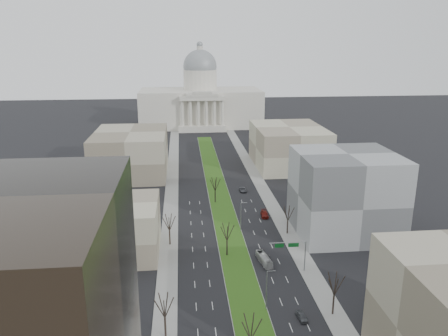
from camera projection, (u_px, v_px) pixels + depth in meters
ground at (221, 202)px, 154.29m from camera, size 600.00×600.00×0.00m
median at (221, 203)px, 153.30m from camera, size 8.00×222.03×0.20m
sidewalk_left at (170, 234)px, 128.73m from camera, size 5.00×330.00×0.15m
sidewalk_right at (286, 229)px, 132.01m from camera, size 5.00×330.00×0.15m
capitol at (201, 101)px, 292.76m from camera, size 80.00×46.00×55.00m
building_beige_left at (109, 228)px, 115.79m from camera, size 26.00×22.00×14.00m
building_grey_right at (345, 194)px, 127.38m from camera, size 28.00×26.00×24.00m
building_far_left at (131, 153)px, 186.74m from camera, size 30.00×40.00×18.00m
building_far_right at (288, 146)px, 198.10m from camera, size 30.00×40.00×18.00m
tree_left_mid at (164, 305)px, 81.90m from camera, size 5.40×5.40×9.72m
tree_left_far at (169, 222)px, 120.18m from camera, size 5.28×5.28×9.50m
tree_right_mid at (335, 284)px, 88.91m from camera, size 5.52×5.52×9.94m
tree_right_far at (288, 213)px, 127.32m from camera, size 5.04×5.04×9.07m
tree_median_a at (251, 327)px, 75.68m from camera, size 5.40×5.40×9.72m
tree_median_b at (227, 231)px, 113.92m from camera, size 5.40×5.40×9.72m
tree_median_c at (215, 184)px, 152.16m from camera, size 5.40×5.40×9.72m
streetlamp_median_b at (267, 290)px, 91.17m from camera, size 1.90×0.20×9.16m
streetlamp_median_c at (241, 216)px, 129.41m from camera, size 1.90×0.20×9.16m
mast_arm_signs at (295, 249)px, 106.09m from camera, size 9.12×0.24×8.09m
car_grey_near at (302, 316)px, 89.09m from camera, size 1.99×4.07×1.34m
car_black at (267, 260)px, 111.95m from camera, size 2.12×4.74×1.51m
car_red at (265, 214)px, 141.64m from camera, size 2.69×5.77×1.63m
car_grey_far at (243, 190)px, 165.50m from camera, size 2.33×4.99×1.38m
box_van at (264, 259)px, 111.57m from camera, size 3.24×8.26×2.24m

